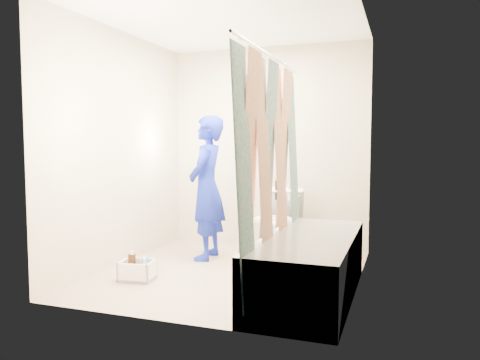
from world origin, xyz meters
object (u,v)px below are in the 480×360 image
(toilet, at_px, (279,224))
(plumber, at_px, (207,188))
(bathtub, at_px, (309,264))
(cleaning_caddy, at_px, (138,271))

(toilet, height_order, plumber, plumber)
(plumber, bearing_deg, toilet, 103.20)
(toilet, bearing_deg, bathtub, -65.26)
(plumber, xyz_separation_m, cleaning_caddy, (-0.27, -0.97, -0.69))
(bathtub, xyz_separation_m, toilet, (-0.55, 1.15, 0.11))
(bathtub, distance_m, toilet, 1.28)
(toilet, xyz_separation_m, plumber, (-0.74, -0.25, 0.40))
(bathtub, xyz_separation_m, cleaning_caddy, (-1.56, -0.07, -0.18))
(toilet, relative_size, plumber, 0.49)
(toilet, distance_m, cleaning_caddy, 1.61)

